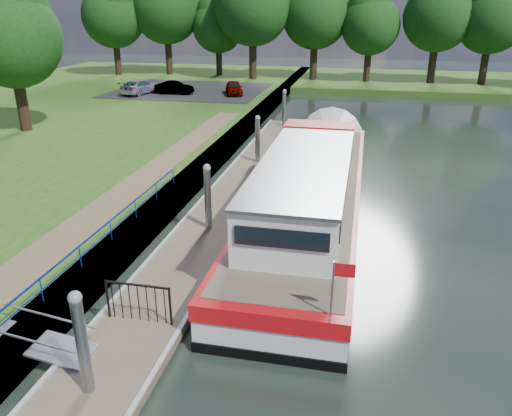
% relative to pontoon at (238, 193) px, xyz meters
% --- Properties ---
extents(ground, '(160.00, 160.00, 0.00)m').
position_rel_pontoon_xyz_m(ground, '(0.00, -13.00, -0.18)').
color(ground, black).
rests_on(ground, ground).
extents(bank_edge, '(1.10, 90.00, 0.78)m').
position_rel_pontoon_xyz_m(bank_edge, '(-2.55, 2.00, 0.20)').
color(bank_edge, '#473D2D').
rests_on(bank_edge, ground).
extents(far_bank, '(60.00, 18.00, 0.60)m').
position_rel_pontoon_xyz_m(far_bank, '(12.00, 39.00, 0.12)').
color(far_bank, '#274B15').
rests_on(far_bank, ground).
extents(footpath, '(1.60, 40.00, 0.05)m').
position_rel_pontoon_xyz_m(footpath, '(-4.40, -5.00, 0.62)').
color(footpath, brown).
rests_on(footpath, riverbank).
extents(carpark, '(14.00, 12.00, 0.06)m').
position_rel_pontoon_xyz_m(carpark, '(-11.00, 25.00, 0.62)').
color(carpark, black).
rests_on(carpark, riverbank).
extents(blue_fence, '(0.04, 18.04, 0.72)m').
position_rel_pontoon_xyz_m(blue_fence, '(-2.75, -10.00, 1.13)').
color(blue_fence, '#0C2DBF').
rests_on(blue_fence, riverbank).
extents(pontoon, '(2.50, 30.00, 0.56)m').
position_rel_pontoon_xyz_m(pontoon, '(0.00, 0.00, 0.00)').
color(pontoon, brown).
rests_on(pontoon, ground).
extents(mooring_piles, '(0.30, 27.30, 3.55)m').
position_rel_pontoon_xyz_m(mooring_piles, '(0.00, 0.00, 1.10)').
color(mooring_piles, gray).
rests_on(mooring_piles, ground).
extents(gangway, '(2.58, 1.00, 0.92)m').
position_rel_pontoon_xyz_m(gangway, '(-1.85, -12.50, 0.44)').
color(gangway, '#A5A8AD').
rests_on(gangway, ground).
extents(gate_panel, '(1.85, 0.05, 1.15)m').
position_rel_pontoon_xyz_m(gate_panel, '(-0.00, -10.80, 0.97)').
color(gate_panel, black).
rests_on(gate_panel, ground).
extents(barge, '(4.36, 21.15, 4.78)m').
position_rel_pontoon_xyz_m(barge, '(3.60, -0.88, 0.90)').
color(barge, black).
rests_on(barge, ground).
extents(horizon_trees, '(54.38, 10.03, 12.87)m').
position_rel_pontoon_xyz_m(horizon_trees, '(-1.61, 35.68, 7.76)').
color(horizon_trees, '#332316').
rests_on(horizon_trees, ground).
extents(bank_tree_a, '(6.12, 6.12, 9.72)m').
position_rel_pontoon_xyz_m(bank_tree_a, '(-15.99, 7.08, 6.84)').
color(bank_tree_a, '#332316').
rests_on(bank_tree_a, riverbank).
extents(car_a, '(2.45, 3.80, 1.20)m').
position_rel_pontoon_xyz_m(car_a, '(-6.17, 23.20, 1.25)').
color(car_a, '#999999').
rests_on(car_a, carpark).
extents(car_b, '(3.49, 1.25, 1.15)m').
position_rel_pontoon_xyz_m(car_b, '(-11.57, 22.31, 1.22)').
color(car_b, '#999999').
rests_on(car_b, carpark).
extents(car_c, '(2.71, 4.65, 1.26)m').
position_rel_pontoon_xyz_m(car_c, '(-14.61, 21.74, 1.28)').
color(car_c, '#999999').
rests_on(car_c, carpark).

